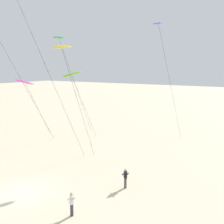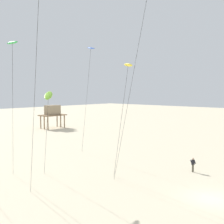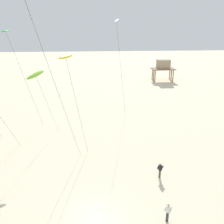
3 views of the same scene
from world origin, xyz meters
TOP-DOWN VIEW (x-y plane):
  - ground_plane at (0.00, 0.00)m, footprint 260.00×260.00m
  - kite_lime at (-6.99, 14.31)m, footprint 2.78×4.45m
  - kite_yellow at (-2.45, 7.65)m, footprint 2.38×4.24m
  - kite_green at (-10.13, 15.53)m, footprint 2.60×5.43m
  - kite_blue at (3.37, 18.88)m, footprint 2.67×5.38m
  - kite_flyer_nearest at (6.54, 5.07)m, footprint 0.73×0.73m
  - kite_flyer_middle at (5.59, -0.61)m, footprint 0.73×0.72m
  - stilt_house at (19.48, 49.55)m, footprint 6.33×3.76m

SIDE VIEW (x-z plane):
  - ground_plane at x=0.00m, z-range 0.00..0.00m
  - kite_flyer_nearest at x=6.54m, z-range 0.06..1.73m
  - kite_flyer_middle at x=5.59m, z-range 0.06..1.73m
  - stilt_house at x=19.48m, z-range 1.23..7.01m
  - kite_lime at x=-6.99m, z-range 4.17..13.79m
  - kite_yellow at x=-2.45m, z-range 5.70..17.98m
  - kite_green at x=-10.13m, z-range 6.72..20.99m
  - kite_blue at x=3.37m, z-range 7.08..22.67m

